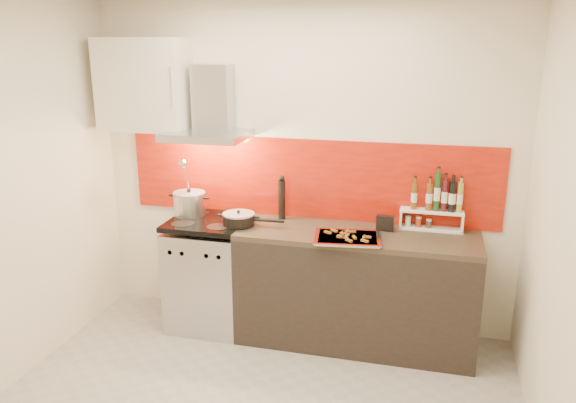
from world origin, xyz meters
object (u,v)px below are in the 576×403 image
(range_stove, at_px, (210,274))
(counter, at_px, (356,288))
(pepper_mill, at_px, (282,198))
(baking_tray, at_px, (348,237))
(stock_pot, at_px, (189,203))
(saute_pan, at_px, (240,219))

(range_stove, relative_size, counter, 0.51)
(pepper_mill, bearing_deg, range_stove, -159.98)
(baking_tray, bearing_deg, pepper_mill, 148.25)
(stock_pot, bearing_deg, baking_tray, -10.51)
(saute_pan, distance_m, baking_tray, 0.87)
(baking_tray, bearing_deg, stock_pot, 169.49)
(range_stove, xyz_separation_m, stock_pot, (-0.19, 0.09, 0.56))
(pepper_mill, bearing_deg, counter, -17.23)
(range_stove, relative_size, saute_pan, 1.88)
(pepper_mill, relative_size, baking_tray, 0.69)
(stock_pot, height_order, saute_pan, stock_pot)
(saute_pan, bearing_deg, stock_pot, 163.92)
(range_stove, bearing_deg, saute_pan, -10.00)
(saute_pan, height_order, baking_tray, saute_pan)
(stock_pot, height_order, baking_tray, stock_pot)
(saute_pan, bearing_deg, counter, 3.49)
(range_stove, xyz_separation_m, counter, (1.20, 0.00, 0.01))
(counter, relative_size, pepper_mill, 5.03)
(stock_pot, relative_size, baking_tray, 0.50)
(range_stove, xyz_separation_m, baking_tray, (1.15, -0.16, 0.47))
(counter, distance_m, pepper_mill, 0.92)
(counter, bearing_deg, baking_tray, -107.29)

